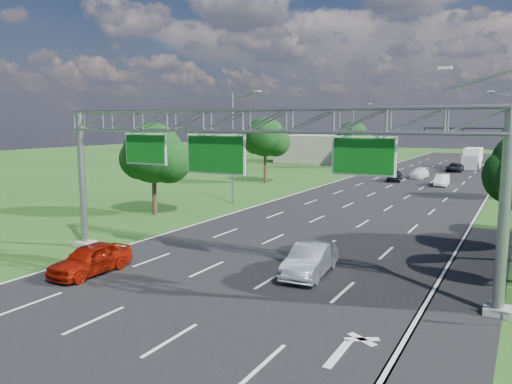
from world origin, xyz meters
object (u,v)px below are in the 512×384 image
Objects in this scene: traffic_signal at (490,139)px; box_truck at (472,158)px; sign_gantry at (248,133)px; silver_sedan at (311,260)px; red_coupe at (91,259)px.

traffic_signal reaches higher than box_truck.
sign_gantry is at bearing -92.62° from box_truck.
silver_sedan is 66.15m from box_truck.
traffic_signal reaches higher than silver_sedan.
box_truck is at bearing 86.75° from sign_gantry.
red_coupe is at bearing -150.41° from sign_gantry.
sign_gantry is 5.29× the size of red_coupe.
silver_sedan is (2.82, 1.20, -6.11)m from sign_gantry.
sign_gantry is 1.92× the size of traffic_signal.
silver_sedan is (9.57, 5.03, 0.02)m from red_coupe.
red_coupe is 0.94× the size of silver_sedan.
box_truck is (1.00, 66.13, 0.76)m from silver_sedan.
sign_gantry is 4.98× the size of silver_sedan.
sign_gantry is at bearing -161.56° from silver_sedan.
traffic_signal is 58.67m from red_coupe.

